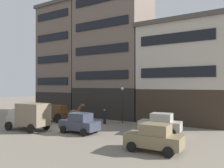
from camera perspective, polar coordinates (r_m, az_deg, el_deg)
ground_plane at (r=23.51m, az=-11.26°, el=-10.95°), size 120.00×120.00×0.00m
building_far_left at (r=37.70m, az=-11.05°, el=6.05°), size 7.98×7.13×16.95m
building_center_left at (r=32.47m, az=0.44°, el=7.75°), size 10.24×7.13×17.71m
building_center_right at (r=28.35m, az=17.50°, el=2.82°), size 9.94×7.13×11.69m
cargo_wagon at (r=28.05m, az=-13.71°, el=-6.85°), size 2.95×1.60×1.98m
draft_horse at (r=26.03m, az=-9.13°, el=-7.09°), size 2.35×0.66×2.30m
delivery_truck_near at (r=23.51m, az=-20.14°, el=-7.43°), size 4.47×2.41×2.62m
sedan_dark at (r=21.14m, az=-8.12°, el=-9.65°), size 3.74×1.94×1.83m
sedan_light at (r=21.15m, az=12.02°, el=-9.64°), size 3.85×2.18×1.83m
sedan_parked_curb at (r=15.54m, az=10.49°, el=-13.06°), size 3.75×1.96×1.83m
pedestrian_officer at (r=25.65m, az=-1.85°, el=-7.84°), size 0.37×0.37×1.79m
streetlamp_curbside at (r=25.94m, az=2.61°, el=-4.01°), size 0.32×0.32×4.12m
fire_hydrant_curbside at (r=23.86m, az=11.19°, el=-9.75°), size 0.24×0.24×0.83m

